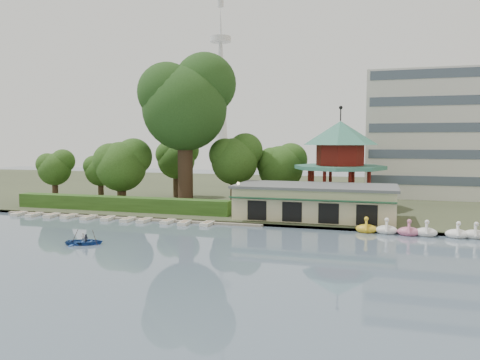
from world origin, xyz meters
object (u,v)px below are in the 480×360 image
at_px(rowboat_with_passengers, 85,239).
at_px(dock, 128,218).
at_px(big_tree, 186,101).
at_px(boathouse, 315,201).
at_px(pavilion, 340,155).

bearing_deg(rowboat_with_passengers, dock, 104.14).
relative_size(big_tree, rowboat_with_passengers, 3.91).
height_order(dock, boathouse, boathouse).
bearing_deg(big_tree, pavilion, 10.36).
xyz_separation_m(boathouse, big_tree, (-18.84, 6.22, 12.64)).
distance_m(pavilion, big_tree, 22.48).
distance_m(boathouse, big_tree, 23.52).
height_order(dock, rowboat_with_passengers, rowboat_with_passengers).
height_order(boathouse, big_tree, big_tree).
xyz_separation_m(dock, rowboat_with_passengers, (3.41, -13.54, 0.36)).
xyz_separation_m(big_tree, rowboat_with_passengers, (0.25, -24.53, -14.53)).
relative_size(dock, pavilion, 2.52).
relative_size(boathouse, big_tree, 0.87).
bearing_deg(pavilion, rowboat_with_passengers, -126.00).
bearing_deg(dock, rowboat_with_passengers, -75.86).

